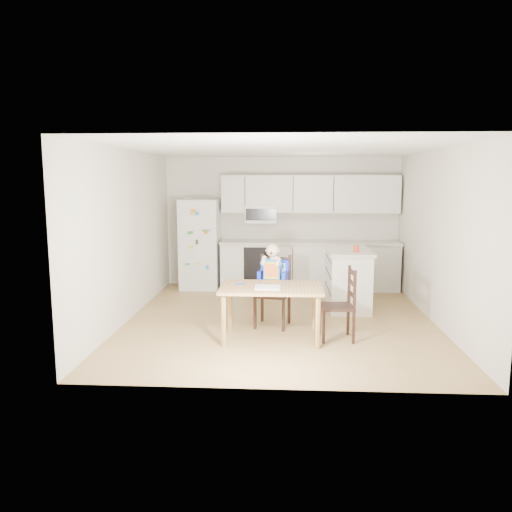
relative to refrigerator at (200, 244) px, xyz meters
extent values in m
cube|color=#9C7641|center=(1.55, -2.15, -0.85)|extent=(4.50, 5.00, 0.01)
cube|color=beige|center=(1.55, 0.35, 0.40)|extent=(4.50, 0.02, 2.50)
cube|color=beige|center=(-0.70, -2.15, 0.40)|extent=(0.02, 5.00, 2.50)
cube|color=beige|center=(3.80, -2.15, 0.40)|extent=(0.02, 5.00, 2.50)
cube|color=white|center=(1.55, -2.15, 1.65)|extent=(4.50, 5.00, 0.01)
cube|color=silver|center=(0.00, 0.00, 0.00)|extent=(0.72, 0.70, 1.70)
cube|color=silver|center=(2.08, 0.05, -0.42)|extent=(3.34, 0.60, 0.86)
cube|color=beige|center=(2.08, 0.04, 0.04)|extent=(3.37, 0.62, 0.05)
cube|color=black|center=(1.16, -0.26, -0.42)|extent=(0.60, 0.02, 0.80)
cube|color=silver|center=(2.08, 0.18, 0.95)|extent=(3.34, 0.34, 0.70)
cube|color=silver|center=(1.16, 0.15, 0.57)|extent=(0.60, 0.38, 0.33)
cube|color=silver|center=(2.64, -1.32, -0.39)|extent=(0.62, 1.24, 0.91)
cube|color=beige|center=(2.64, -1.32, 0.09)|extent=(0.68, 1.30, 0.05)
cylinder|color=red|center=(2.72, -1.68, 0.16)|extent=(0.08, 0.08, 0.10)
cube|color=brown|center=(1.45, -3.06, -0.16)|extent=(1.32, 0.85, 0.04)
cylinder|color=brown|center=(0.86, -3.41, -0.52)|extent=(0.07, 0.07, 0.67)
cylinder|color=brown|center=(0.86, -2.71, -0.52)|extent=(0.07, 0.07, 0.67)
cylinder|color=brown|center=(2.03, -3.41, -0.52)|extent=(0.07, 0.07, 0.67)
cylinder|color=brown|center=(2.03, -2.71, -0.52)|extent=(0.07, 0.07, 0.67)
cube|color=silver|center=(1.40, -3.15, -0.14)|extent=(0.32, 0.28, 0.01)
cylinder|color=#1627AF|center=(1.02, -2.96, -0.14)|extent=(0.12, 0.06, 0.02)
cube|color=black|center=(1.45, -2.49, -0.39)|extent=(0.53, 0.53, 0.03)
cube|color=black|center=(1.21, -2.64, -0.63)|extent=(0.04, 0.04, 0.45)
cube|color=black|center=(1.29, -2.25, -0.63)|extent=(0.04, 0.04, 0.45)
cube|color=black|center=(1.60, -2.73, -0.63)|extent=(0.04, 0.04, 0.45)
cube|color=black|center=(1.69, -2.33, -0.63)|extent=(0.04, 0.04, 0.45)
cube|color=black|center=(1.49, -2.29, -0.11)|extent=(0.44, 0.13, 0.53)
cube|color=#1627AF|center=(1.45, -2.49, -0.32)|extent=(0.47, 0.44, 0.11)
cube|color=#1627AF|center=(1.48, -2.34, -0.09)|extent=(0.41, 0.15, 0.36)
cube|color=#5477DA|center=(1.44, -2.51, -0.26)|extent=(0.36, 0.33, 0.02)
cube|color=#1A5893|center=(1.45, -2.48, -0.02)|extent=(0.26, 0.19, 0.28)
cube|color=#C3591C|center=(1.44, -2.55, -0.03)|extent=(0.20, 0.05, 0.21)
sphere|color=beige|center=(1.45, -2.49, 0.24)|extent=(0.21, 0.21, 0.18)
ellipsoid|color=olive|center=(1.45, -2.49, 0.26)|extent=(0.21, 0.20, 0.15)
cube|color=black|center=(2.30, -3.01, -0.41)|extent=(0.44, 0.44, 0.03)
cube|color=black|center=(2.10, -2.83, -0.64)|extent=(0.04, 0.04, 0.42)
cube|color=black|center=(2.48, -2.81, -0.64)|extent=(0.04, 0.04, 0.42)
cube|color=black|center=(2.12, -3.21, -0.64)|extent=(0.04, 0.04, 0.42)
cube|color=black|center=(2.50, -3.19, -0.64)|extent=(0.04, 0.04, 0.42)
cube|color=black|center=(2.49, -3.00, -0.15)|extent=(0.06, 0.42, 0.50)
camera|label=1|loc=(1.62, -9.37, 1.23)|focal=35.00mm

